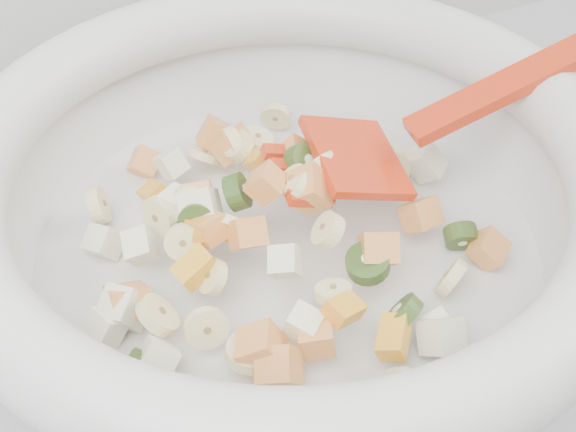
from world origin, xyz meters
name	(u,v)px	position (x,y,z in m)	size (l,w,h in m)	color
mixing_bowl	(288,198)	(0.03, 1.50, 0.97)	(0.53, 0.43, 0.16)	silver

